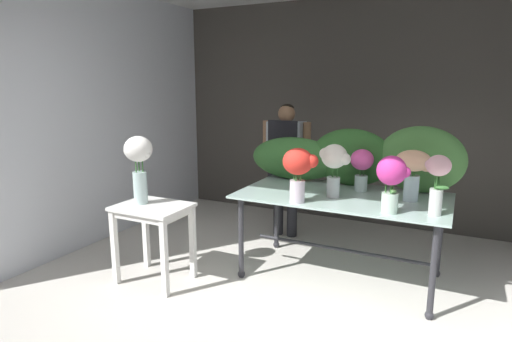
% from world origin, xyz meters
% --- Properties ---
extents(ground_plane, '(7.85, 7.85, 0.00)m').
position_xyz_m(ground_plane, '(0.00, 1.78, 0.00)').
color(ground_plane, silver).
extents(wall_back, '(4.81, 0.12, 2.88)m').
position_xyz_m(wall_back, '(0.00, 3.57, 1.44)').
color(wall_back, '#4C4742').
rests_on(wall_back, ground).
extents(wall_left, '(0.12, 3.69, 2.88)m').
position_xyz_m(wall_left, '(-2.40, 1.78, 1.44)').
color(wall_left, silver).
rests_on(wall_left, ground).
extents(display_table_glass, '(1.87, 1.04, 0.81)m').
position_xyz_m(display_table_glass, '(0.44, 1.75, 0.70)').
color(display_table_glass, '#A7C6BE').
rests_on(display_table_glass, ground).
extents(side_table_white, '(0.64, 0.50, 0.73)m').
position_xyz_m(side_table_white, '(-1.08, 0.92, 0.61)').
color(side_table_white, white).
rests_on(side_table_white, ground).
extents(florist, '(0.60, 0.24, 1.58)m').
position_xyz_m(florist, '(-0.46, 2.58, 0.97)').
color(florist, '#232328').
rests_on(florist, ground).
extents(foliage_backdrop, '(2.12, 0.26, 0.62)m').
position_xyz_m(foliage_backdrop, '(0.45, 2.14, 1.08)').
color(foliage_backdrop, '#387033').
rests_on(foliage_backdrop, display_table_glass).
extents(vase_scarlet_dahlias, '(0.30, 0.26, 0.47)m').
position_xyz_m(vase_scarlet_dahlias, '(0.16, 1.33, 1.11)').
color(vase_scarlet_dahlias, silver).
rests_on(vase_scarlet_dahlias, display_table_glass).
extents(vase_ivory_roses, '(0.28, 0.23, 0.48)m').
position_xyz_m(vase_ivory_roses, '(0.38, 1.63, 1.12)').
color(vase_ivory_roses, silver).
rests_on(vase_ivory_roses, display_table_glass).
extents(vase_blush_lilies, '(0.19, 0.18, 0.47)m').
position_xyz_m(vase_blush_lilies, '(1.24, 1.46, 1.10)').
color(vase_blush_lilies, silver).
rests_on(vase_blush_lilies, display_table_glass).
extents(vase_peach_anemones, '(0.31, 0.30, 0.45)m').
position_xyz_m(vase_peach_anemones, '(1.03, 1.81, 1.10)').
color(vase_peach_anemones, silver).
rests_on(vase_peach_anemones, display_table_glass).
extents(vase_fuchsia_peonies, '(0.22, 0.22, 0.40)m').
position_xyz_m(vase_fuchsia_peonies, '(0.56, 1.96, 1.05)').
color(vase_fuchsia_peonies, silver).
rests_on(vase_fuchsia_peonies, display_table_glass).
extents(vase_magenta_stock, '(0.25, 0.23, 0.46)m').
position_xyz_m(vase_magenta_stock, '(0.92, 1.36, 1.09)').
color(vase_magenta_stock, silver).
rests_on(vase_magenta_stock, display_table_glass).
extents(vase_white_roses_tall, '(0.27, 0.25, 0.62)m').
position_xyz_m(vase_white_roses_tall, '(-1.22, 0.92, 1.12)').
color(vase_white_roses_tall, silver).
rests_on(vase_white_roses_tall, side_table_white).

